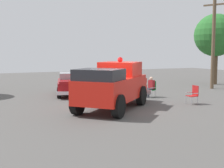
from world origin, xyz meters
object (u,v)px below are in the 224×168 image
(lawn_chair_by_car, at_px, (194,93))
(oak_tree_left, at_px, (216,36))
(lawn_chair_near_truck, at_px, (152,88))
(vintage_fire_truck, at_px, (114,85))
(spectator_seated, at_px, (150,86))
(utility_pole, at_px, (213,41))
(classic_hot_rod, at_px, (72,84))

(lawn_chair_by_car, xyz_separation_m, oak_tree_left, (-8.65, -7.39, 3.68))
(oak_tree_left, bearing_deg, lawn_chair_near_truck, 24.19)
(vintage_fire_truck, bearing_deg, lawn_chair_near_truck, -146.92)
(lawn_chair_by_car, bearing_deg, spectator_seated, -76.69)
(oak_tree_left, bearing_deg, vintage_fire_truck, 27.00)
(spectator_seated, relative_size, utility_pole, 0.18)
(classic_hot_rod, height_order, lawn_chair_by_car, classic_hot_rod)
(vintage_fire_truck, xyz_separation_m, lawn_chair_near_truck, (-3.94, -2.56, -0.61))
(vintage_fire_truck, relative_size, spectator_seated, 4.54)
(vintage_fire_truck, xyz_separation_m, spectator_seated, (-3.81, -2.53, -0.50))
(utility_pole, bearing_deg, oak_tree_left, -136.59)
(classic_hot_rod, distance_m, spectator_seated, 5.23)
(vintage_fire_truck, relative_size, classic_hot_rod, 1.24)
(classic_hot_rod, bearing_deg, vintage_fire_truck, 93.23)
(lawn_chair_by_car, relative_size, spectator_seated, 0.79)
(spectator_seated, distance_m, oak_tree_left, 10.90)
(lawn_chair_by_car, relative_size, oak_tree_left, 0.17)
(classic_hot_rod, distance_m, utility_pole, 11.42)
(classic_hot_rod, bearing_deg, spectator_seated, 142.15)
(lawn_chair_near_truck, height_order, oak_tree_left, oak_tree_left)
(lawn_chair_by_car, xyz_separation_m, spectator_seated, (0.75, -3.19, 0.11))
(vintage_fire_truck, height_order, lawn_chair_by_car, vintage_fire_truck)
(vintage_fire_truck, distance_m, spectator_seated, 4.60)
(oak_tree_left, bearing_deg, spectator_seated, 24.06)
(lawn_chair_by_car, height_order, spectator_seated, spectator_seated)
(spectator_seated, bearing_deg, lawn_chair_near_truck, -166.37)
(lawn_chair_near_truck, bearing_deg, spectator_seated, 13.63)
(oak_tree_left, xyz_separation_m, utility_pole, (2.59, 2.45, -0.62))
(lawn_chair_near_truck, height_order, spectator_seated, spectator_seated)
(vintage_fire_truck, distance_m, lawn_chair_near_truck, 4.74)
(spectator_seated, relative_size, oak_tree_left, 0.21)
(classic_hot_rod, xyz_separation_m, lawn_chair_by_car, (-4.89, 6.40, -0.16))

